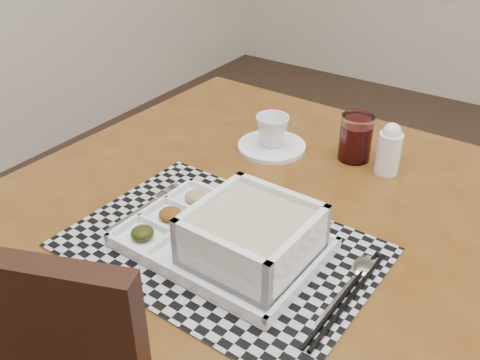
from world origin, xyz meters
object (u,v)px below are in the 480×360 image
dining_table (263,246)px  serving_tray (242,239)px  cup (272,131)px  creamer_bottle (389,149)px  juice_glass (356,139)px

dining_table → serving_tray: serving_tray is taller
cup → creamer_bottle: bearing=21.3°
dining_table → serving_tray: bearing=-73.4°
creamer_bottle → serving_tray: bearing=-103.3°
juice_glass → dining_table: bearing=-100.4°
serving_tray → cup: serving_tray is taller
serving_tray → juice_glass: 0.41m
cup → juice_glass: size_ratio=0.74×
dining_table → creamer_bottle: bearing=63.7°
dining_table → serving_tray: (0.04, -0.13, 0.11)m
dining_table → juice_glass: bearing=79.6°
dining_table → serving_tray: 0.17m
serving_tray → creamer_bottle: 0.40m
cup → juice_glass: juice_glass is taller
dining_table → juice_glass: size_ratio=10.35×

